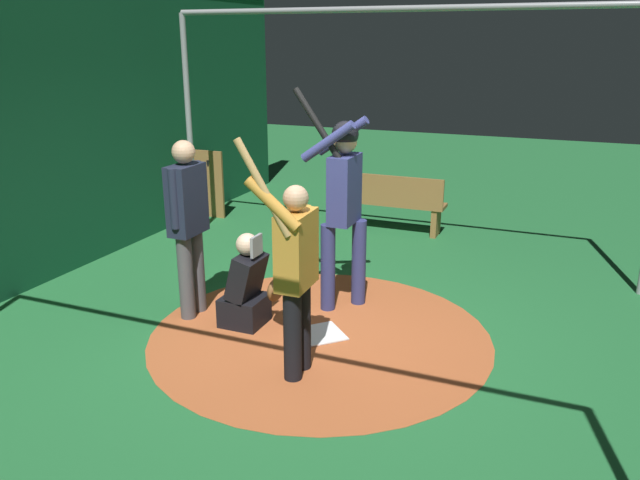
% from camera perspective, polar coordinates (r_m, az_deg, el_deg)
% --- Properties ---
extents(ground_plane, '(27.45, 27.45, 0.00)m').
position_cam_1_polar(ground_plane, '(6.02, 0.00, -8.65)').
color(ground_plane, '#216633').
extents(dirt_circle, '(3.23, 3.23, 0.01)m').
position_cam_1_polar(dirt_circle, '(6.01, 0.00, -8.62)').
color(dirt_circle, '#AD562D').
rests_on(dirt_circle, ground).
extents(home_plate, '(0.59, 0.59, 0.01)m').
position_cam_1_polar(home_plate, '(6.01, 0.00, -8.55)').
color(home_plate, white).
rests_on(home_plate, dirt_circle).
extents(batter, '(0.68, 0.49, 2.25)m').
position_cam_1_polar(batter, '(6.26, 2.13, 4.09)').
color(batter, navy).
rests_on(batter, ground).
extents(catcher, '(0.58, 0.40, 0.94)m').
position_cam_1_polar(catcher, '(6.12, -6.59, -4.51)').
color(catcher, black).
rests_on(catcher, ground).
extents(umpire, '(0.22, 0.49, 1.78)m').
position_cam_1_polar(umpire, '(6.25, -11.93, 1.85)').
color(umpire, '#4C4C51').
rests_on(umpire, ground).
extents(visitor, '(0.54, 0.50, 1.99)m').
position_cam_1_polar(visitor, '(5.00, -2.26, -2.62)').
color(visitor, black).
rests_on(visitor, ground).
extents(back_wall, '(0.23, 11.45, 3.65)m').
position_cam_1_polar(back_wall, '(7.54, -26.16, 9.60)').
color(back_wall, '#145133').
rests_on(back_wall, ground).
extents(cage_frame, '(5.85, 4.67, 3.04)m').
position_cam_1_polar(cage_frame, '(5.41, 0.00, 12.10)').
color(cage_frame, gray).
rests_on(cage_frame, ground).
extents(bat_rack, '(0.70, 0.19, 1.05)m').
position_cam_1_polar(bat_rack, '(10.04, -10.49, 4.93)').
color(bat_rack, olive).
rests_on(bat_rack, ground).
extents(bench, '(1.68, 0.36, 0.85)m').
position_cam_1_polar(bench, '(9.12, 6.08, 3.51)').
color(bench, olive).
rests_on(bench, ground).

